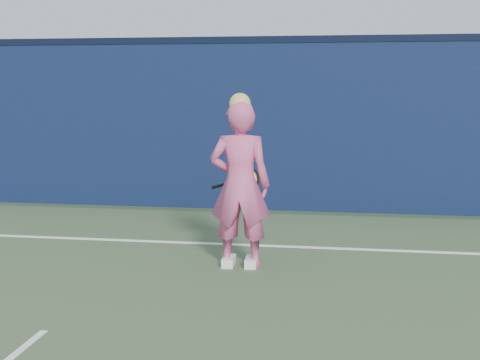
# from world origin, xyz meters

# --- Properties ---
(backstop_wall) EXTENTS (24.00, 0.40, 2.50)m
(backstop_wall) POSITION_xyz_m (0.00, 6.50, 1.25)
(backstop_wall) COLOR #0C1638
(backstop_wall) RESTS_ON ground
(wall_cap) EXTENTS (24.00, 0.42, 0.10)m
(wall_cap) POSITION_xyz_m (0.00, 6.50, 2.55)
(wall_cap) COLOR black
(wall_cap) RESTS_ON backstop_wall
(player) EXTENTS (0.65, 0.44, 1.81)m
(player) POSITION_xyz_m (1.19, 3.10, 0.87)
(player) COLOR #D15186
(player) RESTS_ON ground
(racket) EXTENTS (0.54, 0.13, 0.29)m
(racket) POSITION_xyz_m (1.17, 3.53, 0.86)
(racket) COLOR black
(racket) RESTS_ON ground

